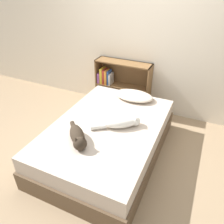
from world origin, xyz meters
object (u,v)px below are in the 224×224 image
at_px(cat_dark, 78,137).
at_px(cat_light, 122,122).
at_px(bed, 107,139).
at_px(pillow, 134,96).
at_px(bookshelf, 121,83).

bearing_deg(cat_dark, cat_light, 101.01).
xyz_separation_m(bed, pillow, (0.07, 0.77, 0.29)).
height_order(pillow, cat_light, cat_light).
height_order(bed, bookshelf, bookshelf).
relative_size(pillow, cat_light, 1.06).
xyz_separation_m(cat_dark, bookshelf, (-0.18, 1.66, -0.10)).
relative_size(bed, pillow, 3.34).
bearing_deg(bookshelf, pillow, -48.64).
height_order(cat_dark, bookshelf, bookshelf).
xyz_separation_m(pillow, cat_light, (0.11, -0.73, 0.01)).
bearing_deg(pillow, cat_light, -81.28).
xyz_separation_m(bed, cat_light, (0.18, 0.04, 0.30)).
bearing_deg(bed, pillow, 84.60).
distance_m(bed, cat_light, 0.36).
distance_m(cat_light, cat_dark, 0.58).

